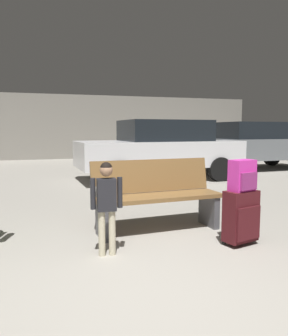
{
  "coord_description": "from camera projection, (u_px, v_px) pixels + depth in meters",
  "views": [
    {
      "loc": [
        -0.79,
        -2.18,
        1.26
      ],
      "look_at": [
        0.27,
        1.3,
        0.85
      ],
      "focal_mm": 35.7,
      "sensor_mm": 36.0,
      "label": 1
    }
  ],
  "objects": [
    {
      "name": "ground_plane",
      "position": [
        88.0,
        201.0,
        6.25
      ],
      "size": [
        18.0,
        18.0,
        0.1
      ],
      "primitive_type": "cube",
      "color": "gray"
    },
    {
      "name": "garage_back_wall",
      "position": [
        60.0,
        127.0,
        14.5
      ],
      "size": [
        18.0,
        0.12,
        2.8
      ],
      "primitive_type": "cube",
      "color": "gray",
      "rests_on": "ground_plane"
    },
    {
      "name": "bench",
      "position": [
        157.0,
        196.0,
        4.2
      ],
      "size": [
        1.63,
        0.63,
        0.89
      ],
      "color": "brown",
      "rests_on": "ground_plane"
    },
    {
      "name": "suitcase",
      "position": [
        241.0,
        216.0,
        3.67
      ],
      "size": [
        0.42,
        0.31,
        0.6
      ],
      "color": "#471419",
      "rests_on": "ground_plane"
    },
    {
      "name": "backpack_bright",
      "position": [
        243.0,
        176.0,
        3.62
      ],
      "size": [
        0.31,
        0.25,
        0.34
      ],
      "color": "#D833A5",
      "rests_on": "suitcase"
    },
    {
      "name": "child",
      "position": [
        106.0,
        199.0,
        3.33
      ],
      "size": [
        0.32,
        0.2,
        0.95
      ],
      "color": "beige",
      "rests_on": "ground_plane"
    },
    {
      "name": "parked_car_side",
      "position": [
        255.0,
        144.0,
        10.73
      ],
      "size": [
        4.16,
        1.91,
        1.51
      ],
      "color": "slate",
      "rests_on": "ground_plane"
    },
    {
      "name": "parked_car_near",
      "position": [
        160.0,
        148.0,
        8.53
      ],
      "size": [
        4.19,
        1.97,
        1.51
      ],
      "color": "silver",
      "rests_on": "ground_plane"
    }
  ]
}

